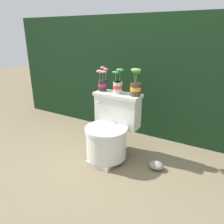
{
  "coord_description": "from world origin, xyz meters",
  "views": [
    {
      "loc": [
        1.06,
        -1.55,
        1.18
      ],
      "look_at": [
        0.08,
        0.13,
        0.46
      ],
      "focal_mm": 35.0,
      "sensor_mm": 36.0,
      "label": 1
    }
  ],
  "objects_px": {
    "potted_plant_left": "(102,81)",
    "potted_plant_midleft": "(118,85)",
    "garden_stone": "(156,165)",
    "potted_plant_middle": "(136,86)",
    "toilet": "(110,132)"
  },
  "relations": [
    {
      "from": "toilet",
      "to": "potted_plant_left",
      "type": "bearing_deg",
      "value": 138.95
    },
    {
      "from": "toilet",
      "to": "garden_stone",
      "type": "distance_m",
      "value": 0.53
    },
    {
      "from": "potted_plant_midleft",
      "to": "potted_plant_middle",
      "type": "bearing_deg",
      "value": 2.03
    },
    {
      "from": "potted_plant_midleft",
      "to": "garden_stone",
      "type": "height_order",
      "value": "potted_plant_midleft"
    },
    {
      "from": "toilet",
      "to": "potted_plant_midleft",
      "type": "bearing_deg",
      "value": 91.45
    },
    {
      "from": "garden_stone",
      "to": "potted_plant_middle",
      "type": "bearing_deg",
      "value": 155.46
    },
    {
      "from": "toilet",
      "to": "garden_stone",
      "type": "bearing_deg",
      "value": 2.89
    },
    {
      "from": "potted_plant_left",
      "to": "potted_plant_midleft",
      "type": "bearing_deg",
      "value": -3.0
    },
    {
      "from": "potted_plant_left",
      "to": "potted_plant_middle",
      "type": "bearing_deg",
      "value": -0.48
    },
    {
      "from": "potted_plant_left",
      "to": "garden_stone",
      "type": "xyz_separation_m",
      "value": [
        0.66,
        -0.14,
        -0.68
      ]
    },
    {
      "from": "potted_plant_left",
      "to": "garden_stone",
      "type": "distance_m",
      "value": 0.96
    },
    {
      "from": "potted_plant_left",
      "to": "garden_stone",
      "type": "relative_size",
      "value": 1.77
    },
    {
      "from": "potted_plant_middle",
      "to": "potted_plant_midleft",
      "type": "bearing_deg",
      "value": -177.97
    },
    {
      "from": "toilet",
      "to": "potted_plant_middle",
      "type": "relative_size",
      "value": 2.41
    },
    {
      "from": "potted_plant_middle",
      "to": "garden_stone",
      "type": "height_order",
      "value": "potted_plant_middle"
    }
  ]
}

